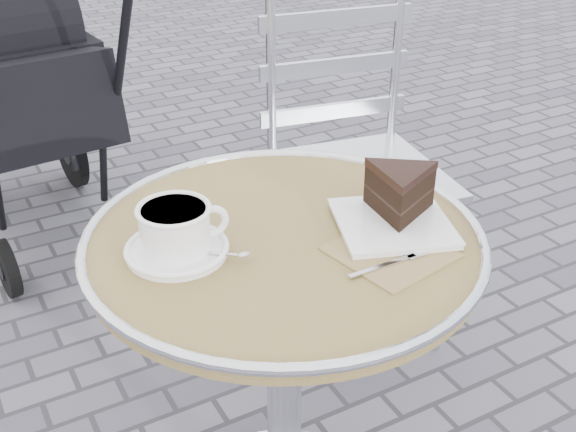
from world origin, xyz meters
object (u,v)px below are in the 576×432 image
cappuccino_set (177,233)px  baby_stroller (19,99)px  cake_plate_set (398,199)px  cafe_table (284,310)px  bistro_chair (345,128)px

cappuccino_set → baby_stroller: 1.58m
cake_plate_set → baby_stroller: (-0.40, 1.65, -0.28)m
cafe_table → bistro_chair: (0.52, 0.60, 0.04)m
bistro_chair → baby_stroller: size_ratio=0.88×
cafe_table → cake_plate_set: 0.30m
cafe_table → cake_plate_set: bearing=-15.9°
cafe_table → baby_stroller: baby_stroller is taller
cake_plate_set → baby_stroller: bearing=123.2°
cafe_table → cappuccino_set: (-0.18, 0.03, 0.20)m
cappuccino_set → bistro_chair: bistro_chair is taller
cappuccino_set → cake_plate_set: (0.39, -0.09, 0.01)m
cake_plate_set → bistro_chair: bistro_chair is taller
baby_stroller → cake_plate_set: bearing=-82.2°
cappuccino_set → cake_plate_set: cake_plate_set is taller
baby_stroller → cafe_table: bearing=-88.8°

